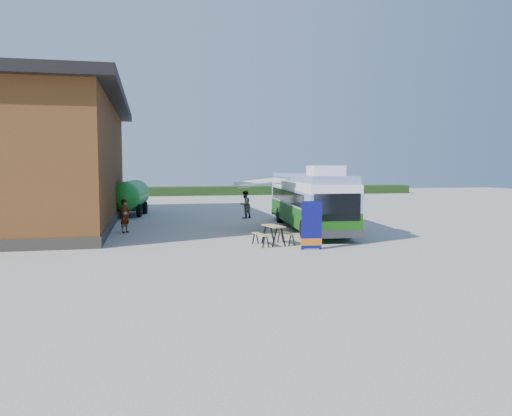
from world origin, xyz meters
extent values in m
plane|color=#BCB7AD|center=(0.00, 0.00, 0.00)|extent=(100.00, 100.00, 0.00)
cube|color=brown|center=(-10.50, 10.00, 3.50)|extent=(8.00, 20.00, 7.00)
cube|color=black|center=(-10.50, 10.00, 7.25)|extent=(9.60, 21.20, 0.50)
cube|color=#332D28|center=(-10.50, 10.00, 0.25)|extent=(8.10, 20.10, 0.50)
cube|color=#264419|center=(8.00, 38.00, 0.50)|extent=(40.00, 3.00, 1.00)
cube|color=#1D6410|center=(4.01, 4.47, 0.84)|extent=(3.37, 11.35, 1.03)
cube|color=#7C91C1|center=(4.01, 4.47, 1.77)|extent=(3.37, 11.35, 0.84)
cube|color=black|center=(2.91, 5.04, 1.77)|extent=(0.92, 9.28, 0.65)
cube|color=black|center=(5.21, 4.82, 1.77)|extent=(0.92, 9.28, 0.65)
cube|color=white|center=(4.01, 4.47, 2.40)|extent=(3.37, 11.35, 0.42)
cube|color=#7C91C1|center=(4.01, 4.47, 2.80)|extent=(3.21, 11.15, 0.37)
cube|color=white|center=(3.68, 0.94, 3.22)|extent=(1.64, 1.81, 0.47)
cube|color=black|center=(3.49, -1.07, 1.63)|extent=(2.09, 0.26, 1.21)
cube|color=#2D2D2D|center=(3.49, -1.02, 0.47)|extent=(2.39, 0.42, 0.37)
cube|color=#2D2D2D|center=(4.53, 9.96, 0.47)|extent=(2.39, 0.42, 0.37)
cylinder|color=black|center=(2.62, 0.85, 0.47)|extent=(0.37, 0.95, 0.93)
cylinder|color=black|center=(4.70, 0.66, 0.47)|extent=(0.37, 0.95, 0.93)
cylinder|color=black|center=(3.28, 7.81, 0.47)|extent=(0.37, 0.95, 0.93)
cylinder|color=black|center=(5.36, 7.62, 0.47)|extent=(0.37, 0.95, 0.93)
cube|color=white|center=(1.22, 4.39, 2.48)|extent=(2.78, 4.10, 0.30)
cube|color=#A5A8AD|center=(2.43, 4.27, 2.66)|extent=(0.54, 4.18, 0.15)
cylinder|color=#A5A8AD|center=(1.07, 2.75, 2.38)|extent=(2.51, 0.29, 0.31)
cylinder|color=#A5A8AD|center=(1.38, 6.03, 2.38)|extent=(2.51, 0.29, 0.31)
cube|color=#0C0E62|center=(1.98, -2.10, 1.00)|extent=(0.85, 0.11, 2.00)
cube|color=#CC6813|center=(1.98, -2.10, 0.32)|extent=(0.87, 0.12, 0.28)
cube|color=#A5A8AD|center=(1.98, -2.10, 0.03)|extent=(0.62, 0.24, 0.06)
cylinder|color=#A5A8AD|center=(1.98, -2.08, 1.00)|extent=(0.03, 0.03, 2.00)
cube|color=tan|center=(0.76, -0.58, 0.83)|extent=(0.80, 1.41, 0.04)
cube|color=tan|center=(0.16, -0.70, 0.50)|extent=(0.52, 1.36, 0.04)
cube|color=tan|center=(1.36, -0.47, 0.50)|extent=(0.52, 1.36, 0.04)
cube|color=black|center=(0.67, -1.17, 0.41)|extent=(0.07, 0.07, 0.82)
cube|color=black|center=(1.06, -1.09, 0.41)|extent=(0.07, 0.07, 0.82)
cube|color=black|center=(0.46, -0.07, 0.41)|extent=(0.07, 0.07, 0.82)
cube|color=black|center=(0.85, 0.00, 0.41)|extent=(0.07, 0.07, 0.82)
imported|color=#999999|center=(-5.70, 4.93, 0.86)|extent=(0.68, 0.75, 1.72)
imported|color=#999999|center=(1.69, 10.68, 0.91)|extent=(1.12, 1.08, 1.82)
cylinder|color=#188722|center=(-5.70, 14.22, 1.46)|extent=(2.54, 4.55, 1.94)
sphere|color=#188722|center=(-6.01, 12.09, 1.46)|extent=(1.94, 1.94, 1.94)
sphere|color=#188722|center=(-5.39, 16.36, 1.46)|extent=(1.94, 1.94, 1.94)
cube|color=black|center=(-5.70, 14.22, 0.59)|extent=(1.93, 4.67, 0.22)
cube|color=black|center=(-6.10, 11.45, 0.54)|extent=(0.31, 1.30, 0.11)
cylinder|color=black|center=(-6.63, 13.05, 0.43)|extent=(0.39, 0.89, 0.86)
cylinder|color=black|center=(-5.14, 12.83, 0.43)|extent=(0.39, 0.89, 0.86)
cylinder|color=black|center=(-6.26, 15.61, 0.43)|extent=(0.39, 0.89, 0.86)
cylinder|color=black|center=(-4.77, 15.39, 0.43)|extent=(0.39, 0.89, 0.86)
camera|label=1|loc=(-4.51, -21.37, 3.40)|focal=35.00mm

